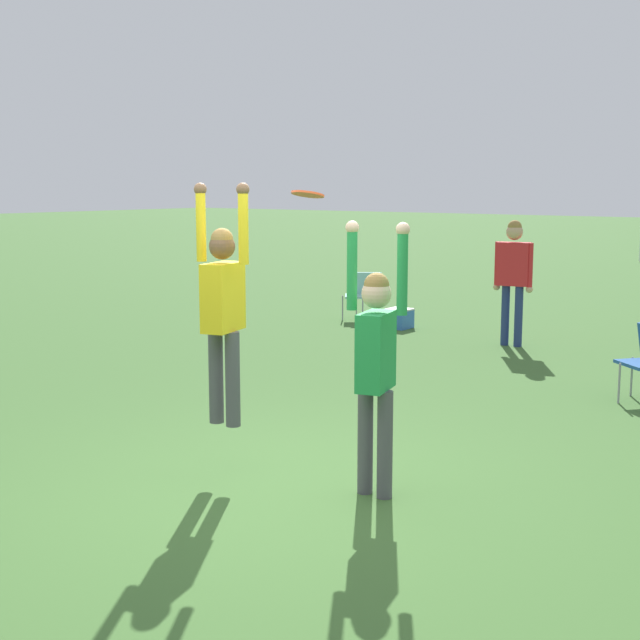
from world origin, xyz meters
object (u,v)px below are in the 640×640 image
object	(u,v)px
cooler_box	(399,318)
camping_chair_2	(363,291)
person_spectator_near	(513,269)
person_jumping	(223,300)
frisbee	(308,194)
person_defending	(376,353)

from	to	relation	value
cooler_box	camping_chair_2	bearing A→B (deg)	156.99
person_spectator_near	cooler_box	size ratio (longest dim) A/B	4.70
person_jumping	person_spectator_near	xyz separation A→B (m)	(-0.68, 6.93, -0.32)
frisbee	person_spectator_near	distance (m)	7.15
frisbee	cooler_box	distance (m)	8.45
cooler_box	person_defending	bearing A→B (deg)	-59.28
person_jumping	cooler_box	world-z (taller)	person_jumping
person_defending	person_spectator_near	world-z (taller)	person_defending
person_jumping	frisbee	distance (m)	1.19
frisbee	person_jumping	bearing A→B (deg)	-176.86
frisbee	camping_chair_2	distance (m)	9.24
person_defending	camping_chair_2	distance (m)	9.07
camping_chair_2	person_jumping	bearing A→B (deg)	82.01
frisbee	camping_chair_2	bearing A→B (deg)	121.67
person_jumping	person_spectator_near	world-z (taller)	person_jumping
person_spectator_near	person_defending	bearing A→B (deg)	-84.57
person_defending	frisbee	xyz separation A→B (m)	(-0.43, -0.29, 1.19)
person_jumping	camping_chair_2	bearing A→B (deg)	11.95
person_jumping	frisbee	bearing A→B (deg)	-101.73
person_defending	person_jumping	bearing A→B (deg)	-90.00
frisbee	person_spectator_near	xyz separation A→B (m)	(-1.52, 6.89, -1.17)
person_defending	cooler_box	distance (m)	8.18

